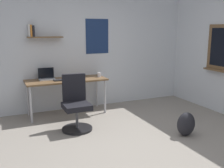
{
  "coord_description": "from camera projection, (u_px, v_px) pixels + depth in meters",
  "views": [
    {
      "loc": [
        -1.76,
        -2.99,
        1.71
      ],
      "look_at": [
        -0.1,
        0.72,
        0.85
      ],
      "focal_mm": 41.87,
      "sensor_mm": 36.0,
      "label": 1
    }
  ],
  "objects": [
    {
      "name": "backpack",
      "position": [
        186.0,
        124.0,
        4.23
      ],
      "size": [
        0.32,
        0.22,
        0.39
      ],
      "primitive_type": "ellipsoid",
      "color": "#232328",
      "rests_on": "ground"
    },
    {
      "name": "computer_mouse",
      "position": [
        77.0,
        78.0,
        5.23
      ],
      "size": [
        0.1,
        0.06,
        0.03
      ],
      "primitive_type": "ellipsoid",
      "color": "#262628",
      "rests_on": "desk"
    },
    {
      "name": "office_chair",
      "position": [
        76.0,
        106.0,
        4.48
      ],
      "size": [
        0.52,
        0.52,
        0.95
      ],
      "color": "black",
      "rests_on": "ground"
    },
    {
      "name": "laptop",
      "position": [
        47.0,
        77.0,
        5.2
      ],
      "size": [
        0.31,
        0.21,
        0.23
      ],
      "color": "#ADAFB5",
      "rests_on": "desk"
    },
    {
      "name": "keyboard",
      "position": [
        63.0,
        80.0,
        5.12
      ],
      "size": [
        0.37,
        0.13,
        0.02
      ],
      "primitive_type": "cube",
      "color": "black",
      "rests_on": "desk"
    },
    {
      "name": "coffee_mug",
      "position": [
        99.0,
        75.0,
        5.47
      ],
      "size": [
        0.08,
        0.08,
        0.09
      ],
      "primitive_type": "cylinder",
      "color": "silver",
      "rests_on": "desk"
    },
    {
      "name": "wall_back",
      "position": [
        84.0,
        48.0,
        5.64
      ],
      "size": [
        5.0,
        0.3,
        2.6
      ],
      "color": "silver",
      "rests_on": "ground"
    },
    {
      "name": "desk",
      "position": [
        66.0,
        83.0,
        5.24
      ],
      "size": [
        1.59,
        0.61,
        0.72
      ],
      "color": "brown",
      "rests_on": "ground"
    },
    {
      "name": "ground_plane",
      "position": [
        139.0,
        151.0,
        3.73
      ],
      "size": [
        5.2,
        5.2,
        0.0
      ],
      "primitive_type": "plane",
      "color": "gray",
      "rests_on": "ground"
    }
  ]
}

